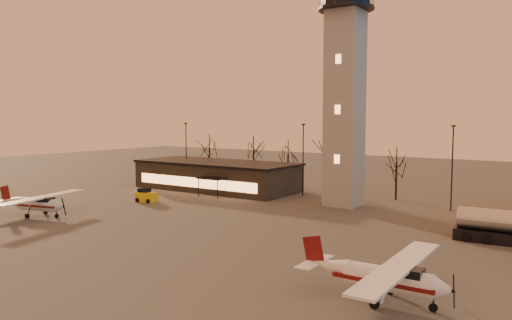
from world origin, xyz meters
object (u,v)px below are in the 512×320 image
at_px(terminal, 216,175).
at_px(cessna_front, 391,284).
at_px(service_cart, 146,197).
at_px(cessna_rear, 40,207).
at_px(control_tower, 345,74).
at_px(fuel_truck, 503,230).

relative_size(terminal, cessna_front, 2.02).
bearing_deg(service_cart, terminal, 82.85).
xyz_separation_m(terminal, cessna_rear, (-3.06, -27.53, -1.03)).
relative_size(control_tower, cessna_rear, 2.72).
distance_m(control_tower, cessna_rear, 38.88).
bearing_deg(control_tower, cessna_front, -60.61).
relative_size(cessna_front, fuel_truck, 1.55).
relative_size(control_tower, cessna_front, 2.59).
relative_size(fuel_truck, service_cart, 2.82).
distance_m(terminal, cessna_front, 49.00).
bearing_deg(fuel_truck, cessna_rear, -161.74).
distance_m(control_tower, service_cart, 29.92).
height_order(cessna_rear, service_cart, cessna_rear).
bearing_deg(fuel_truck, terminal, 163.00).
height_order(fuel_truck, service_cart, fuel_truck).
bearing_deg(service_cart, control_tower, 22.98).
height_order(terminal, service_cart, terminal).
height_order(cessna_front, fuel_truck, cessna_front).
distance_m(cessna_front, fuel_truck, 19.69).
relative_size(control_tower, service_cart, 11.35).
xyz_separation_m(control_tower, cessna_front, (16.18, -28.73, -15.13)).
height_order(terminal, cessna_rear, terminal).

